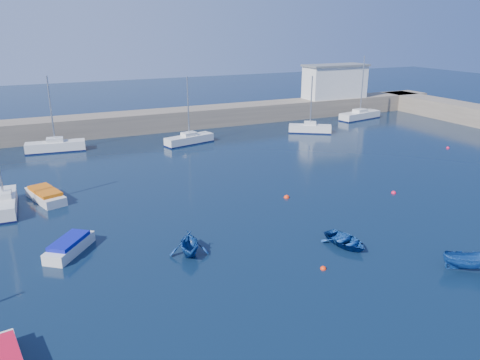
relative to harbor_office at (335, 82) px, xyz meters
name	(u,v)px	position (x,y,z in m)	size (l,w,h in m)	color
ground	(378,296)	(-30.00, -46.00, -5.10)	(220.00, 220.00, 0.00)	#0B1C32
back_wall	(153,121)	(-30.00, 0.00, -3.80)	(96.00, 4.50, 2.60)	#736758
right_arm	(466,113)	(14.00, -14.00, -3.80)	(4.50, 32.00, 2.60)	#736758
harbor_office	(335,82)	(0.00, 0.00, 0.00)	(10.00, 4.00, 5.00)	silver
sailboat_3	(5,203)	(-48.28, -24.01, -4.47)	(1.79, 5.92, 7.90)	silver
sailboat_5	(56,146)	(-43.20, -6.45, -4.46)	(6.62, 2.47, 8.58)	silver
sailboat_6	(189,139)	(-28.08, -9.50, -4.53)	(6.41, 3.22, 8.12)	silver
sailboat_7	(310,128)	(-11.28, -10.46, -4.50)	(5.58, 4.36, 7.53)	silver
sailboat_8	(360,115)	(1.00, -5.58, -4.48)	(7.56, 3.48, 9.50)	silver
motorboat_1	(70,246)	(-44.46, -33.66, -4.65)	(3.49, 3.97, 0.97)	silver
motorboat_2	(46,195)	(-45.27, -22.95, -4.64)	(3.04, 5.05, 0.98)	silver
dinghy_center	(346,241)	(-27.85, -40.27, -4.76)	(2.37, 3.32, 0.69)	navy
dinghy_left	(189,243)	(-37.60, -37.08, -4.34)	(2.49, 2.89, 1.52)	navy
dinghy_right	(469,261)	(-23.26, -46.01, -4.51)	(1.15, 3.06, 1.18)	navy
buoy_0	(323,269)	(-30.97, -42.27, -5.10)	(0.37, 0.37, 0.37)	#FF320D
buoy_1	(394,193)	(-17.83, -33.79, -5.10)	(0.43, 0.43, 0.43)	red
buoy_3	(287,198)	(-26.80, -30.83, -5.10)	(0.48, 0.48, 0.48)	#FF320D
buoy_4	(448,148)	(-1.03, -24.41, -5.10)	(0.39, 0.39, 0.39)	red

